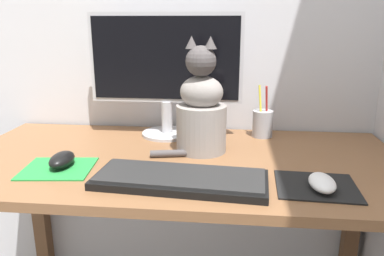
# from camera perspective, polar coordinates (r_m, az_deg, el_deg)

# --- Properties ---
(desk) EXTENTS (1.27, 0.62, 0.71)m
(desk) POSITION_cam_1_polar(r_m,az_deg,el_deg) (1.11, -2.01, -9.53)
(desk) COLOR brown
(desk) RESTS_ON ground_plane
(monitor) EXTENTS (0.50, 0.17, 0.40)m
(monitor) POSITION_cam_1_polar(r_m,az_deg,el_deg) (1.24, -4.02, 9.24)
(monitor) COLOR #B2B2B7
(monitor) RESTS_ON desk
(keyboard) EXTENTS (0.42, 0.19, 0.02)m
(keyboard) POSITION_cam_1_polar(r_m,az_deg,el_deg) (0.90, -1.76, -7.75)
(keyboard) COLOR black
(keyboard) RESTS_ON desk
(mousepad_left) EXTENTS (0.19, 0.17, 0.00)m
(mousepad_left) POSITION_cam_1_polar(r_m,az_deg,el_deg) (1.05, -19.73, -5.83)
(mousepad_left) COLOR #238438
(mousepad_left) RESTS_ON desk
(mousepad_right) EXTENTS (0.19, 0.17, 0.00)m
(mousepad_right) POSITION_cam_1_polar(r_m,az_deg,el_deg) (0.94, 18.42, -8.41)
(mousepad_right) COLOR black
(mousepad_right) RESTS_ON desk
(computer_mouse_left) EXTENTS (0.06, 0.10, 0.04)m
(computer_mouse_left) POSITION_cam_1_polar(r_m,az_deg,el_deg) (1.05, -19.21, -4.59)
(computer_mouse_left) COLOR black
(computer_mouse_left) RESTS_ON mousepad_left
(computer_mouse_right) EXTENTS (0.06, 0.10, 0.03)m
(computer_mouse_right) POSITION_cam_1_polar(r_m,az_deg,el_deg) (0.91, 19.21, -7.87)
(computer_mouse_right) COLOR white
(computer_mouse_right) RESTS_ON mousepad_right
(cat) EXTENTS (0.23, 0.17, 0.34)m
(cat) POSITION_cam_1_polar(r_m,az_deg,el_deg) (1.09, 1.38, 2.71)
(cat) COLOR gray
(cat) RESTS_ON desk
(pen_cup) EXTENTS (0.07, 0.07, 0.18)m
(pen_cup) POSITION_cam_1_polar(r_m,az_deg,el_deg) (1.28, 10.70, 0.73)
(pen_cup) COLOR #99999E
(pen_cup) RESTS_ON desk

